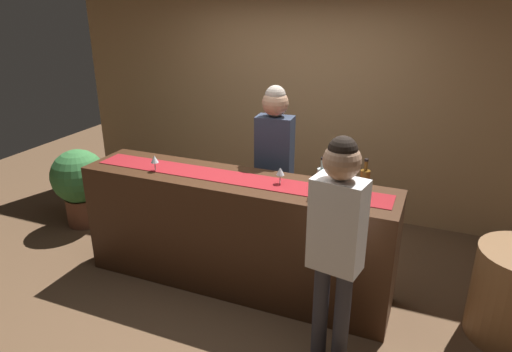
{
  "coord_description": "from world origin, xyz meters",
  "views": [
    {
      "loc": [
        1.56,
        -3.26,
        2.48
      ],
      "look_at": [
        0.2,
        0.0,
        1.09
      ],
      "focal_mm": 32.16,
      "sensor_mm": 36.0,
      "label": 1
    }
  ],
  "objects": [
    {
      "name": "customer_sipping",
      "position": [
        1.04,
        -0.64,
        1.06
      ],
      "size": [
        0.37,
        0.26,
        1.71
      ],
      "rotation": [
        0.0,
        0.0,
        -0.17
      ],
      "color": "#33333D",
      "rests_on": "ground"
    },
    {
      "name": "wine_glass_mid_counter",
      "position": [
        -0.72,
        -0.11,
        1.15
      ],
      "size": [
        0.07,
        0.07,
        0.14
      ],
      "color": "silver",
      "rests_on": "bar_counter"
    },
    {
      "name": "ground_plane",
      "position": [
        0.0,
        0.0,
        0.0
      ],
      "size": [
        10.0,
        10.0,
        0.0
      ],
      "primitive_type": "plane",
      "color": "brown"
    },
    {
      "name": "wine_bottle_clear",
      "position": [
        0.77,
        -0.04,
        1.16
      ],
      "size": [
        0.07,
        0.07,
        0.3
      ],
      "color": "#B2C6C1",
      "rests_on": "bar_counter"
    },
    {
      "name": "wine_glass_near_customer",
      "position": [
        0.4,
        0.03,
        1.15
      ],
      "size": [
        0.07,
        0.07,
        0.14
      ],
      "color": "silver",
      "rests_on": "bar_counter"
    },
    {
      "name": "bar_counter",
      "position": [
        0.0,
        0.0,
        0.52
      ],
      "size": [
        2.77,
        0.6,
        1.04
      ],
      "primitive_type": "cube",
      "color": "#3D2314",
      "rests_on": "ground"
    },
    {
      "name": "back_wall",
      "position": [
        0.0,
        1.9,
        1.45
      ],
      "size": [
        6.0,
        0.12,
        2.9
      ],
      "primitive_type": "cube",
      "color": "tan",
      "rests_on": "ground"
    },
    {
      "name": "counter_runner_cloth",
      "position": [
        0.0,
        0.0,
        1.05
      ],
      "size": [
        2.63,
        0.28,
        0.01
      ],
      "primitive_type": "cube",
      "color": "maroon",
      "rests_on": "bar_counter"
    },
    {
      "name": "potted_plant_tall",
      "position": [
        -2.14,
        0.41,
        0.52
      ],
      "size": [
        0.61,
        0.61,
        0.9
      ],
      "color": "brown",
      "rests_on": "ground"
    },
    {
      "name": "bartender",
      "position": [
        0.15,
        0.58,
        1.09
      ],
      "size": [
        0.35,
        0.24,
        1.74
      ],
      "rotation": [
        0.0,
        0.0,
        3.21
      ],
      "color": "#26262B",
      "rests_on": "ground"
    },
    {
      "name": "wine_bottle_amber",
      "position": [
        1.08,
        0.05,
        1.16
      ],
      "size": [
        0.07,
        0.07,
        0.3
      ],
      "color": "brown",
      "rests_on": "bar_counter"
    }
  ]
}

